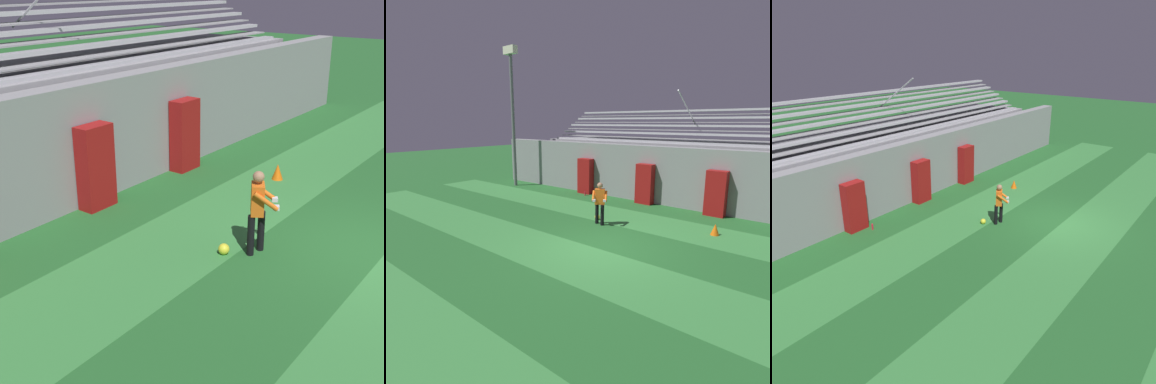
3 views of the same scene
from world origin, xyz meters
The scene contains 14 objects.
ground_plane centered at (0.00, 0.00, 0.00)m, with size 80.00×80.00×0.00m, color #236028.
turf_stripe_near centered at (0.00, -6.00, 0.00)m, with size 28.00×2.32×0.01m, color #38843D.
turf_stripe_mid centered at (0.00, -1.36, 0.00)m, with size 28.00×2.32×0.01m, color #38843D.
turf_stripe_far centered at (0.00, 3.28, 0.00)m, with size 28.00×2.32×0.01m, color #38843D.
back_wall centered at (0.00, 6.50, 1.40)m, with size 24.00×0.60×2.80m, color gray.
padding_pillar_gate_left centered at (-1.67, 5.95, 0.98)m, with size 0.84×0.44×1.96m, color maroon.
padding_pillar_gate_right centered at (1.67, 5.95, 0.98)m, with size 0.84×0.44×1.96m, color maroon.
padding_pillar_far_left centered at (-5.35, 5.95, 0.98)m, with size 0.84×0.44×1.96m, color maroon.
bleacher_stand centered at (0.00, 8.84, 1.50)m, with size 18.00×4.05×5.43m.
floodlight_pole centered at (-10.21, 4.95, 5.21)m, with size 0.90×0.36×8.26m.
goalkeeper centered at (-1.43, 1.85, 0.95)m, with size 0.74×0.71×1.67m.
soccer_ball centered at (-1.88, 2.31, 0.11)m, with size 0.22×0.22×0.22m, color yellow.
traffic_cone centered at (2.46, 3.46, 0.21)m, with size 0.30×0.30×0.42m, color orange.
water_bottle centered at (-4.99, 5.44, 0.12)m, with size 0.07×0.07×0.24m, color red.
Camera 2 is at (5.57, -7.99, 3.94)m, focal length 30.00 mm.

